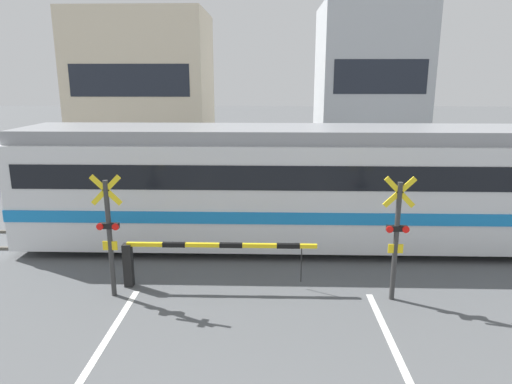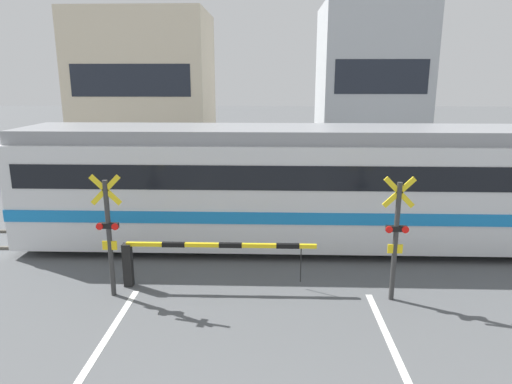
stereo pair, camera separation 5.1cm
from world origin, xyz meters
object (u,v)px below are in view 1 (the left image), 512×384
object	(u,v)px
crossing_barrier_near	(182,254)
crossing_signal_right	(396,234)
crossing_signal_left	(109,231)
commuter_train	(310,183)
crossing_barrier_far	(305,195)
pedestrian	(235,182)

from	to	relation	value
crossing_barrier_near	crossing_signal_right	size ratio (longest dim) A/B	1.61
crossing_barrier_near	crossing_signal_left	distance (m)	1.71
commuter_train	crossing_barrier_far	distance (m)	2.81
crossing_barrier_near	pedestrian	xyz separation A→B (m)	(0.68, 7.13, 0.12)
crossing_barrier_near	pedestrian	distance (m)	7.17
crossing_signal_left	crossing_barrier_near	bearing A→B (deg)	18.59
commuter_train	crossing_barrier_far	xyz separation A→B (m)	(0.10, 2.61, -1.03)
commuter_train	crossing_signal_right	xyz separation A→B (m)	(1.57, -3.43, -0.31)
crossing_barrier_near	pedestrian	size ratio (longest dim) A/B	2.77
crossing_barrier_far	crossing_barrier_near	bearing A→B (deg)	-120.42
crossing_barrier_far	crossing_signal_right	world-z (taller)	crossing_signal_right
commuter_train	crossing_signal_left	xyz separation A→B (m)	(-4.63, -3.43, -0.31)
crossing_barrier_near	crossing_barrier_far	world-z (taller)	same
crossing_barrier_near	crossing_signal_right	xyz separation A→B (m)	(4.73, -0.50, 0.72)
crossing_signal_right	pedestrian	distance (m)	8.66
crossing_signal_left	crossing_signal_right	distance (m)	6.20
crossing_signal_left	crossing_signal_right	bearing A→B (deg)	0.00
pedestrian	crossing_barrier_near	bearing A→B (deg)	-95.44
crossing_barrier_near	pedestrian	bearing A→B (deg)	84.56
crossing_signal_right	pedestrian	size ratio (longest dim) A/B	1.72
commuter_train	pedestrian	bearing A→B (deg)	120.51
commuter_train	crossing_signal_left	distance (m)	5.77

